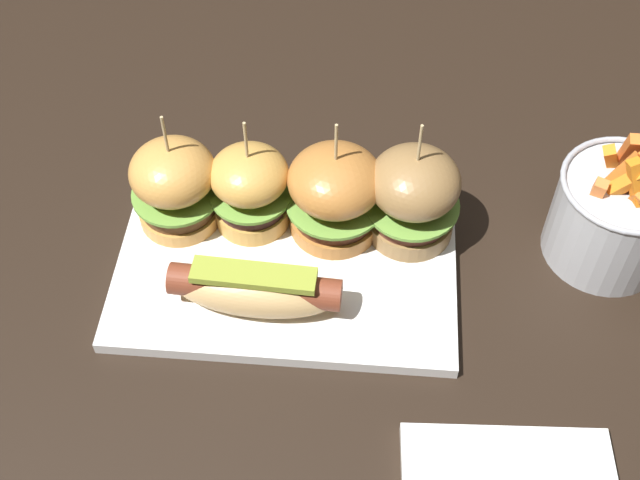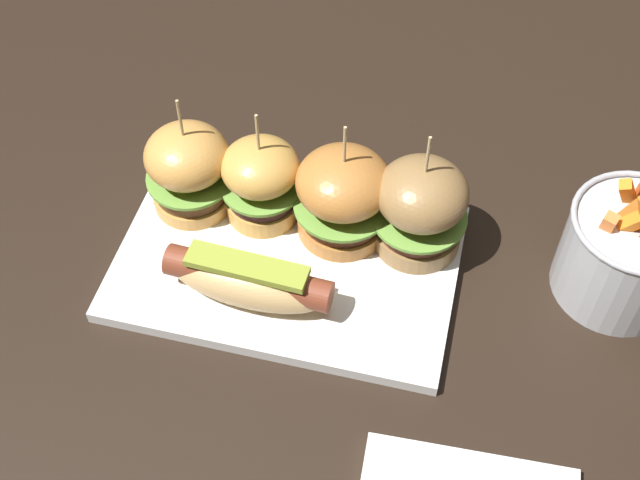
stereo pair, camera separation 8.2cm
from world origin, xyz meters
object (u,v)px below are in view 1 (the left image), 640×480
object	(u,v)px
hot_dog	(255,289)
fries_bucket	(615,215)
platter_main	(287,266)
slider_center_left	(250,188)
slider_far_left	(175,185)
slider_center_right	(335,193)
slider_far_right	(413,195)

from	to	relation	value
hot_dog	fries_bucket	size ratio (longest dim) A/B	1.13
platter_main	hot_dog	world-z (taller)	hot_dog
slider_center_left	fries_bucket	distance (m)	0.37
platter_main	hot_dog	bearing A→B (deg)	-113.42
platter_main	slider_center_left	bearing A→B (deg)	126.53
slider_far_left	slider_center_left	bearing A→B (deg)	3.15
slider_center_right	slider_far_right	distance (m)	0.08
slider_far_right	fries_bucket	size ratio (longest dim) A/B	1.01
fries_bucket	slider_far_left	bearing A→B (deg)	-179.54
hot_dog	slider_center_left	distance (m)	0.11
slider_center_left	fries_bucket	size ratio (longest dim) A/B	0.93
platter_main	fries_bucket	xyz separation A→B (m)	(0.33, 0.06, 0.05)
hot_dog	slider_far_left	world-z (taller)	slider_far_left
slider_center_right	hot_dog	bearing A→B (deg)	-122.76
slider_far_left	slider_far_right	xyz separation A→B (m)	(0.24, 0.00, 0.00)
slider_far_left	fries_bucket	xyz separation A→B (m)	(0.45, 0.00, -0.01)
hot_dog	fries_bucket	world-z (taller)	fries_bucket
hot_dog	fries_bucket	xyz separation A→B (m)	(0.35, 0.11, 0.01)
platter_main	slider_far_left	xyz separation A→B (m)	(-0.12, 0.05, 0.06)
slider_far_right	fries_bucket	distance (m)	0.21
hot_dog	slider_far_right	world-z (taller)	slider_far_right
slider_far_left	fries_bucket	bearing A→B (deg)	0.46
hot_dog	platter_main	bearing A→B (deg)	66.58
hot_dog	slider_center_left	bearing A→B (deg)	99.27
hot_dog	slider_center_left	xyz separation A→B (m)	(-0.02, 0.11, 0.02)
slider_far_left	slider_center_right	xyz separation A→B (m)	(0.17, 0.00, 0.00)
slider_center_left	slider_center_right	bearing A→B (deg)	-1.98
slider_center_left	slider_far_right	bearing A→B (deg)	-0.65
slider_far_right	fries_bucket	world-z (taller)	slider_far_right
platter_main	slider_far_left	bearing A→B (deg)	156.39
slider_center_left	slider_center_right	world-z (taller)	slider_center_right
slider_center_left	fries_bucket	world-z (taller)	slider_center_left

